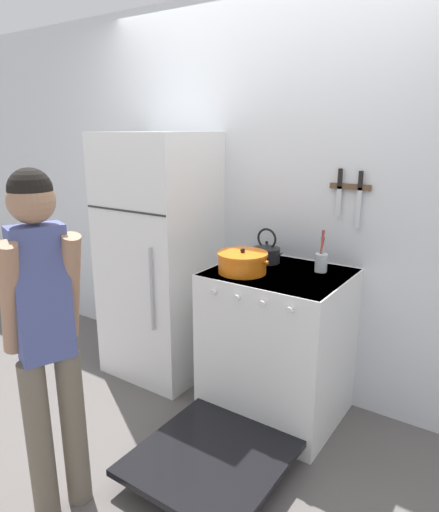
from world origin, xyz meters
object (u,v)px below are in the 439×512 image
Objects in this scene: tea_kettle at (267,252)px; person at (46,330)px; refrigerator at (159,257)px; stove_range at (274,347)px; utensil_jar at (321,260)px; dutch_oven_pot at (242,262)px.

person is (-0.31, -1.37, -0.08)m from tea_kettle.
refrigerator is 0.81m from tea_kettle.
utensil_jar is (0.19, 0.18, 0.53)m from stove_range.
tea_kettle is at bearing 87.04° from dutch_oven_pot.
person is (-0.66, -1.38, -0.09)m from utensil_jar.
utensil_jar reaches higher than tea_kettle.
person reaches higher than stove_range.
utensil_jar reaches higher than dutch_oven_pot.
person is at bearing -115.70° from utensil_jar.
stove_range is at bearing 28.37° from dutch_oven_pot.
dutch_oven_pot is 0.27m from tea_kettle.
utensil_jar is at bearing 42.78° from stove_range.
dutch_oven_pot is at bearing -143.40° from utensil_jar.
utensil_jar is 0.16× the size of person.
tea_kettle is (0.79, 0.11, 0.13)m from refrigerator.
stove_range is 0.58m from tea_kettle.
person is at bearing -111.41° from stove_range.
person is at bearing -69.10° from refrigerator.
utensil_jar is (0.37, 0.27, 0.01)m from dutch_oven_pot.
refrigerator reaches higher than utensil_jar.
refrigerator is 7.85× the size of tea_kettle.
refrigerator is at bearing -172.20° from tea_kettle.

